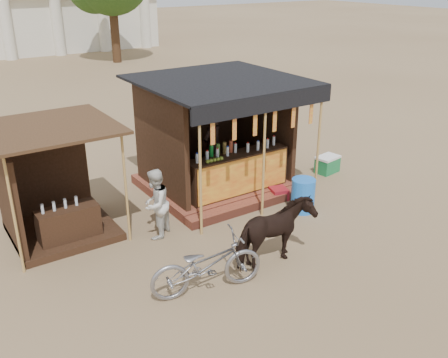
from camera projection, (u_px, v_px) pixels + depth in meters
The scene contains 9 objects.
ground at pixel (270, 259), 9.58m from camera, with size 120.00×120.00×0.00m, color #846B4C.
main_stall at pixel (218, 150), 12.27m from camera, with size 3.60×3.61×2.78m.
secondary_stall at pixel (50, 198), 10.11m from camera, with size 2.40×2.40×2.38m.
cow at pixel (275, 234), 9.16m from camera, with size 0.70×1.54×1.30m, color black.
motorbike at pixel (207, 265), 8.44m from camera, with size 0.69×1.99×1.04m, color gray.
bystander at pixel (155, 204), 10.11m from camera, with size 0.72×0.56×1.48m, color silver.
blue_barrel at pixel (303, 195), 11.32m from camera, with size 0.54×0.54×0.78m, color blue.
red_crate at pixel (279, 194), 12.00m from camera, with size 0.38×0.40×0.28m, color maroon.
cooler at pixel (327, 164), 13.55m from camera, with size 0.70×0.54×0.46m.
Camera 1 is at (-5.30, -6.35, 5.16)m, focal length 40.00 mm.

